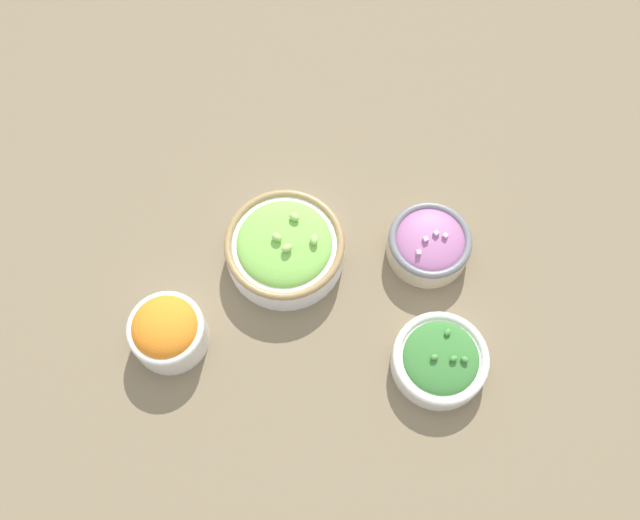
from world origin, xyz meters
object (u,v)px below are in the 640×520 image
(bowl_broccoli, at_px, (440,360))
(bowl_carrots, at_px, (167,331))
(bowl_lettuce, at_px, (285,247))
(bowl_red_onion, at_px, (429,243))

(bowl_broccoli, bearing_deg, bowl_carrots, 176.33)
(bowl_lettuce, xyz_separation_m, bowl_red_onion, (0.22, 0.02, -0.00))
(bowl_red_onion, bearing_deg, bowl_lettuce, -175.89)
(bowl_broccoli, xyz_separation_m, bowl_carrots, (-0.39, 0.03, 0.02))
(bowl_lettuce, bearing_deg, bowl_broccoli, -35.49)
(bowl_red_onion, bearing_deg, bowl_broccoli, -86.45)
(bowl_lettuce, distance_m, bowl_carrots, 0.21)
(bowl_red_onion, height_order, bowl_carrots, bowl_carrots)
(bowl_carrots, bearing_deg, bowl_lettuce, 40.84)
(bowl_lettuce, height_order, bowl_broccoli, bowl_lettuce)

